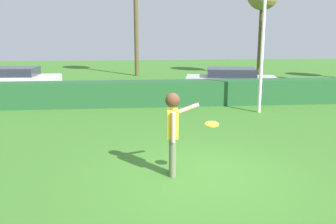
{
  "coord_description": "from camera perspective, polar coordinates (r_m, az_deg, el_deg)",
  "views": [
    {
      "loc": [
        -1.3,
        -7.28,
        3.03
      ],
      "look_at": [
        -0.52,
        1.08,
        1.15
      ],
      "focal_mm": 39.67,
      "sensor_mm": 36.0,
      "label": 1
    }
  ],
  "objects": [
    {
      "name": "parked_car_silver",
      "position": [
        17.76,
        9.65,
        4.87
      ],
      "size": [
        4.44,
        2.46,
        1.25
      ],
      "color": "#B7B7BC",
      "rests_on": "ground"
    },
    {
      "name": "lamppost",
      "position": [
        13.91,
        14.45,
        12.44
      ],
      "size": [
        0.24,
        0.24,
        5.54
      ],
      "color": "silver",
      "rests_on": "ground"
    },
    {
      "name": "person",
      "position": [
        7.65,
        0.78,
        -1.99
      ],
      "size": [
        0.75,
        0.56,
        1.77
      ],
      "color": "#6A6D53",
      "rests_on": "ground"
    },
    {
      "name": "parked_car_white",
      "position": [
        19.29,
        -22.64,
        4.68
      ],
      "size": [
        4.27,
        1.96,
        1.25
      ],
      "color": "white",
      "rests_on": "ground"
    },
    {
      "name": "ground_plane",
      "position": [
        7.99,
        4.48,
        -9.7
      ],
      "size": [
        60.0,
        60.0,
        0.0
      ],
      "primitive_type": "plane",
      "color": "#3B7228"
    },
    {
      "name": "hedge_row",
      "position": [
        15.04,
        -0.32,
        2.92
      ],
      "size": [
        24.02,
        0.9,
        0.99
      ],
      "primitive_type": "cube",
      "color": "#23552B",
      "rests_on": "ground"
    },
    {
      "name": "frisbee",
      "position": [
        7.39,
        6.77,
        -1.86
      ],
      "size": [
        0.27,
        0.27,
        0.06
      ],
      "color": "yellow"
    }
  ]
}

